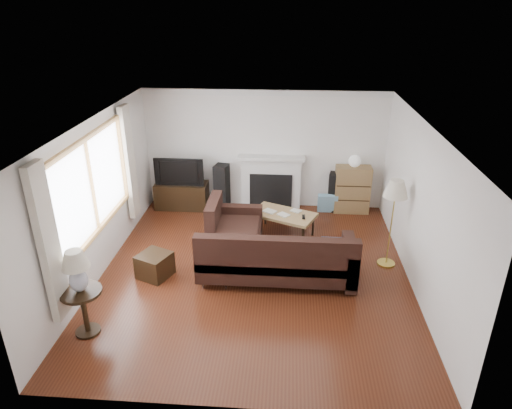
# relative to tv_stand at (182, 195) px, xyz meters

# --- Properties ---
(room) EXTENTS (5.10, 5.60, 2.54)m
(room) POSITION_rel_tv_stand_xyz_m (1.76, -2.47, 0.97)
(room) COLOR #4C2010
(room) RESTS_ON ground
(window) EXTENTS (0.12, 2.74, 1.54)m
(window) POSITION_rel_tv_stand_xyz_m (-0.69, -2.67, 1.27)
(window) COLOR olive
(window) RESTS_ON room
(curtain_near) EXTENTS (0.10, 0.35, 2.10)m
(curtain_near) POSITION_rel_tv_stand_xyz_m (-0.64, -4.19, 1.12)
(curtain_near) COLOR beige
(curtain_near) RESTS_ON room
(curtain_far) EXTENTS (0.10, 0.35, 2.10)m
(curtain_far) POSITION_rel_tv_stand_xyz_m (-0.64, -1.15, 1.12)
(curtain_far) COLOR beige
(curtain_far) RESTS_ON room
(fireplace) EXTENTS (1.40, 0.26, 1.15)m
(fireplace) POSITION_rel_tv_stand_xyz_m (1.91, 0.17, 0.30)
(fireplace) COLOR white
(fireplace) RESTS_ON room
(tv_stand) EXTENTS (1.11, 0.50, 0.55)m
(tv_stand) POSITION_rel_tv_stand_xyz_m (0.00, 0.00, 0.00)
(tv_stand) COLOR black
(tv_stand) RESTS_ON ground
(television) EXTENTS (1.03, 0.13, 0.59)m
(television) POSITION_rel_tv_stand_xyz_m (0.00, 0.00, 0.57)
(television) COLOR black
(television) RESTS_ON tv_stand
(speaker_left) EXTENTS (0.33, 0.37, 0.96)m
(speaker_left) POSITION_rel_tv_stand_xyz_m (0.86, 0.06, 0.20)
(speaker_left) COLOR black
(speaker_left) RESTS_ON ground
(speaker_right) EXTENTS (0.28, 0.32, 0.84)m
(speaker_right) POSITION_rel_tv_stand_xyz_m (3.25, 0.08, 0.14)
(speaker_right) COLOR black
(speaker_right) RESTS_ON ground
(bookshelf) EXTENTS (0.73, 0.34, 1.00)m
(bookshelf) POSITION_rel_tv_stand_xyz_m (3.61, 0.06, 0.22)
(bookshelf) COLOR olive
(bookshelf) RESTS_ON ground
(globe_lamp) EXTENTS (0.25, 0.25, 0.25)m
(globe_lamp) POSITION_rel_tv_stand_xyz_m (3.61, 0.06, 0.85)
(globe_lamp) COLOR white
(globe_lamp) RESTS_ON bookshelf
(sectional_sofa) EXTENTS (2.69, 1.96, 0.87)m
(sectional_sofa) POSITION_rel_tv_stand_xyz_m (2.12, -2.60, 0.16)
(sectional_sofa) COLOR black
(sectional_sofa) RESTS_ON ground
(coffee_table) EXTENTS (1.32, 1.05, 0.46)m
(coffee_table) POSITION_rel_tv_stand_xyz_m (2.20, -1.10, -0.05)
(coffee_table) COLOR #9D7A4B
(coffee_table) RESTS_ON ground
(footstool) EXTENTS (0.62, 0.62, 0.40)m
(footstool) POSITION_rel_tv_stand_xyz_m (0.15, -2.69, -0.08)
(footstool) COLOR black
(footstool) RESTS_ON ground
(floor_lamp) EXTENTS (0.46, 0.46, 1.54)m
(floor_lamp) POSITION_rel_tv_stand_xyz_m (3.98, -2.04, 0.49)
(floor_lamp) COLOR gold
(floor_lamp) RESTS_ON ground
(side_table) EXTENTS (0.54, 0.54, 0.67)m
(side_table) POSITION_rel_tv_stand_xyz_m (-0.39, -4.11, 0.06)
(side_table) COLOR black
(side_table) RESTS_ON ground
(table_lamp) EXTENTS (0.36, 0.36, 0.59)m
(table_lamp) POSITION_rel_tv_stand_xyz_m (-0.39, -4.11, 0.69)
(table_lamp) COLOR silver
(table_lamp) RESTS_ON side_table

